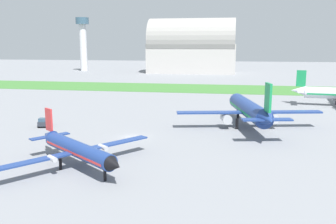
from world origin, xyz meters
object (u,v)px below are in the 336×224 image
Objects in this scene: airplane_midfield_jet at (249,110)px; pushback_tug_near_gate at (45,122)px; control_tower at (83,39)px; airplane_foreground_turboprop at (77,149)px.

airplane_midfield_jet reaches higher than pushback_tug_near_gate.
pushback_tug_near_gate is (-41.60, -6.18, -2.84)m from airplane_midfield_jet.
control_tower reaches higher than airplane_midfield_jet.
airplane_foreground_turboprop is 0.61× the size of control_tower.
airplane_midfield_jet reaches higher than airplane_foreground_turboprop.
airplane_foreground_turboprop reaches higher than pushback_tug_near_gate.
control_tower is (-71.26, 172.11, 16.95)m from airplane_foreground_turboprop.
pushback_tug_near_gate is at bearing 164.67° from airplane_foreground_turboprop.
airplane_midfield_jet is at bearing 90.38° from pushback_tug_near_gate.
pushback_tug_near_gate is at bearing -70.10° from control_tower.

